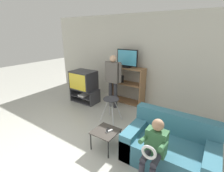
{
  "coord_description": "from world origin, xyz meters",
  "views": [
    {
      "loc": [
        2.14,
        -1.19,
        2.1
      ],
      "look_at": [
        0.14,
        1.78,
        0.9
      ],
      "focal_mm": 26.0,
      "sensor_mm": 36.0,
      "label": 1
    }
  ],
  "objects_px": {
    "media_shelf": "(127,85)",
    "snack_table": "(106,133)",
    "tv_stand": "(85,95)",
    "television_flat": "(127,59)",
    "remote_control_white": "(109,131)",
    "television_main": "(84,80)",
    "person_standing_adult": "(113,77)",
    "folding_stool": "(111,102)",
    "remote_control_black": "(107,130)",
    "couch": "(169,147)",
    "person_seated_child": "(154,147)"
  },
  "relations": [
    {
      "from": "television_flat",
      "to": "remote_control_black",
      "type": "bearing_deg",
      "value": -69.94
    },
    {
      "from": "remote_control_black",
      "to": "television_flat",
      "type": "bearing_deg",
      "value": 81.08
    },
    {
      "from": "television_flat",
      "to": "couch",
      "type": "bearing_deg",
      "value": -44.21
    },
    {
      "from": "snack_table",
      "to": "person_seated_child",
      "type": "bearing_deg",
      "value": -9.3
    },
    {
      "from": "media_shelf",
      "to": "remote_control_white",
      "type": "bearing_deg",
      "value": -69.41
    },
    {
      "from": "snack_table",
      "to": "person_standing_adult",
      "type": "distance_m",
      "value": 1.88
    },
    {
      "from": "tv_stand",
      "to": "remote_control_white",
      "type": "height_order",
      "value": "tv_stand"
    },
    {
      "from": "snack_table",
      "to": "remote_control_white",
      "type": "relative_size",
      "value": 3.08
    },
    {
      "from": "media_shelf",
      "to": "television_main",
      "type": "bearing_deg",
      "value": -146.88
    },
    {
      "from": "media_shelf",
      "to": "television_flat",
      "type": "relative_size",
      "value": 1.68
    },
    {
      "from": "folding_stool",
      "to": "remote_control_white",
      "type": "bearing_deg",
      "value": -57.66
    },
    {
      "from": "couch",
      "to": "remote_control_white",
      "type": "bearing_deg",
      "value": -162.93
    },
    {
      "from": "television_flat",
      "to": "snack_table",
      "type": "xyz_separation_m",
      "value": [
        0.74,
        -2.1,
        -1.03
      ]
    },
    {
      "from": "couch",
      "to": "person_standing_adult",
      "type": "distance_m",
      "value": 2.39
    },
    {
      "from": "folding_stool",
      "to": "couch",
      "type": "bearing_deg",
      "value": -19.28
    },
    {
      "from": "folding_stool",
      "to": "remote_control_black",
      "type": "height_order",
      "value": "folding_stool"
    },
    {
      "from": "media_shelf",
      "to": "remote_control_white",
      "type": "distance_m",
      "value": 2.25
    },
    {
      "from": "couch",
      "to": "remote_control_black",
      "type": "bearing_deg",
      "value": -163.69
    },
    {
      "from": "couch",
      "to": "person_standing_adult",
      "type": "relative_size",
      "value": 0.94
    },
    {
      "from": "television_main",
      "to": "snack_table",
      "type": "bearing_deg",
      "value": -37.08
    },
    {
      "from": "remote_control_black",
      "to": "couch",
      "type": "distance_m",
      "value": 1.11
    },
    {
      "from": "television_main",
      "to": "person_standing_adult",
      "type": "height_order",
      "value": "person_standing_adult"
    },
    {
      "from": "tv_stand",
      "to": "television_flat",
      "type": "bearing_deg",
      "value": 32.73
    },
    {
      "from": "tv_stand",
      "to": "media_shelf",
      "type": "distance_m",
      "value": 1.37
    },
    {
      "from": "folding_stool",
      "to": "person_standing_adult",
      "type": "bearing_deg",
      "value": 120.3
    },
    {
      "from": "person_seated_child",
      "to": "remote_control_white",
      "type": "bearing_deg",
      "value": 168.5
    },
    {
      "from": "person_standing_adult",
      "to": "remote_control_white",
      "type": "bearing_deg",
      "value": -58.56
    },
    {
      "from": "snack_table",
      "to": "couch",
      "type": "distance_m",
      "value": 1.13
    },
    {
      "from": "television_main",
      "to": "remote_control_white",
      "type": "height_order",
      "value": "television_main"
    },
    {
      "from": "remote_control_black",
      "to": "person_seated_child",
      "type": "xyz_separation_m",
      "value": [
        0.95,
        -0.18,
        0.18
      ]
    },
    {
      "from": "media_shelf",
      "to": "remote_control_black",
      "type": "xyz_separation_m",
      "value": [
        0.74,
        -2.1,
        -0.18
      ]
    },
    {
      "from": "folding_stool",
      "to": "remote_control_black",
      "type": "xyz_separation_m",
      "value": [
        0.49,
        -0.85,
        -0.12
      ]
    },
    {
      "from": "television_flat",
      "to": "person_standing_adult",
      "type": "height_order",
      "value": "television_flat"
    },
    {
      "from": "folding_stool",
      "to": "person_seated_child",
      "type": "height_order",
      "value": "person_seated_child"
    },
    {
      "from": "remote_control_white",
      "to": "person_standing_adult",
      "type": "relative_size",
      "value": 0.1
    },
    {
      "from": "television_flat",
      "to": "remote_control_white",
      "type": "relative_size",
      "value": 4.55
    },
    {
      "from": "folding_stool",
      "to": "remote_control_black",
      "type": "distance_m",
      "value": 0.99
    },
    {
      "from": "tv_stand",
      "to": "remote_control_white",
      "type": "relative_size",
      "value": 6.03
    },
    {
      "from": "media_shelf",
      "to": "snack_table",
      "type": "relative_size",
      "value": 2.48
    },
    {
      "from": "tv_stand",
      "to": "television_flat",
      "type": "distance_m",
      "value": 1.73
    },
    {
      "from": "tv_stand",
      "to": "media_shelf",
      "type": "xyz_separation_m",
      "value": [
        1.11,
        0.73,
        0.35
      ]
    },
    {
      "from": "television_main",
      "to": "snack_table",
      "type": "distance_m",
      "value": 2.34
    },
    {
      "from": "television_main",
      "to": "person_standing_adult",
      "type": "relative_size",
      "value": 0.48
    },
    {
      "from": "remote_control_black",
      "to": "person_seated_child",
      "type": "bearing_deg",
      "value": -40.01
    },
    {
      "from": "television_flat",
      "to": "remote_control_black",
      "type": "relative_size",
      "value": 4.55
    },
    {
      "from": "television_flat",
      "to": "person_seated_child",
      "type": "height_order",
      "value": "television_flat"
    },
    {
      "from": "tv_stand",
      "to": "folding_stool",
      "type": "height_order",
      "value": "folding_stool"
    },
    {
      "from": "media_shelf",
      "to": "person_seated_child",
      "type": "relative_size",
      "value": 1.15
    },
    {
      "from": "remote_control_white",
      "to": "person_standing_adult",
      "type": "xyz_separation_m",
      "value": [
        -0.94,
        1.54,
        0.53
      ]
    },
    {
      "from": "tv_stand",
      "to": "media_shelf",
      "type": "bearing_deg",
      "value": 33.26
    }
  ]
}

